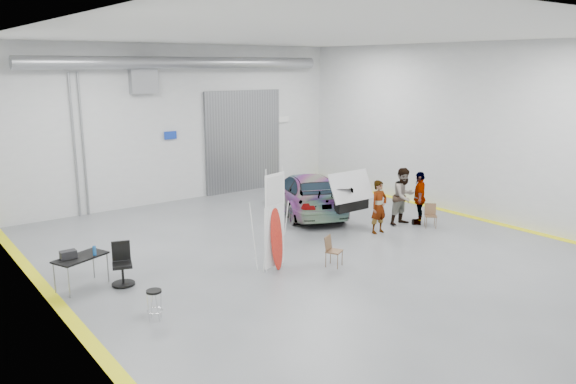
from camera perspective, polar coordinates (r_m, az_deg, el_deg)
ground at (r=16.22m, az=2.39°, el=-6.04°), size 16.00×16.00×0.00m
room_shell at (r=17.30m, az=-1.59°, el=8.97°), size 14.02×16.18×6.01m
sedan_car at (r=20.16m, az=1.87°, el=-0.14°), size 3.75×5.33×1.43m
person_a at (r=17.96m, az=9.22°, el=-1.49°), size 0.62×0.41×1.70m
person_b at (r=19.04m, az=11.67°, el=-0.43°), size 0.95×0.73×1.92m
person_c at (r=19.23m, az=13.20°, el=-0.58°), size 1.07×1.00×1.79m
surfboard_display at (r=14.45m, az=-1.42°, el=-3.84°), size 0.75×0.34×2.72m
folding_chair_near at (r=15.03m, az=4.67°, el=-6.60°), size 0.52×0.55×0.82m
folding_chair_far at (r=19.04m, az=14.25°, el=-2.80°), size 0.51×0.57×0.77m
shop_stool at (r=12.29m, az=-13.40°, el=-11.12°), size 0.34×0.34×0.67m
work_table at (r=14.31m, az=-20.61°, el=-6.21°), size 1.38×1.04×1.01m
office_chair at (r=14.30m, az=-16.58°, el=-7.28°), size 0.58×0.60×1.04m
trunk_lid at (r=18.37m, az=6.24°, el=0.85°), size 1.67×1.01×0.04m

